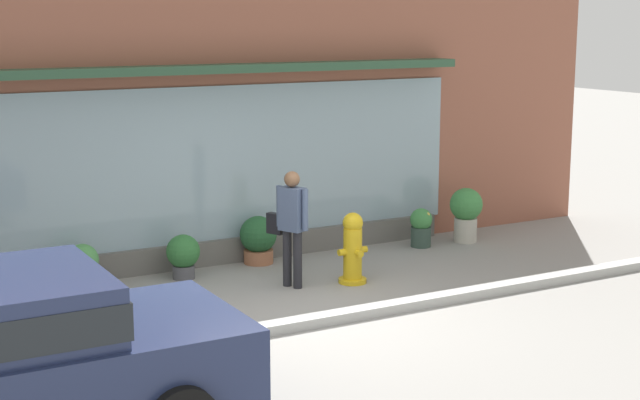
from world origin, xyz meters
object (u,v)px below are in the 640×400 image
at_px(potted_plant_window_left, 466,211).
at_px(fire_hydrant, 353,248).
at_px(potted_plant_trailing_edge, 258,239).
at_px(potted_plant_window_center, 8,284).
at_px(potted_plant_doorstep, 421,227).
at_px(potted_plant_corner_tall, 83,267).
at_px(pedestrian_with_handbag, 291,220).
at_px(potted_plant_near_hydrant, 183,254).

bearing_deg(potted_plant_window_left, fire_hydrant, -157.54).
bearing_deg(potted_plant_trailing_edge, potted_plant_window_left, -6.60).
distance_m(fire_hydrant, potted_plant_window_left, 3.04).
bearing_deg(potted_plant_trailing_edge, potted_plant_window_center, -173.59).
xyz_separation_m(potted_plant_doorstep, potted_plant_corner_tall, (-5.29, 0.16, -0.01)).
relative_size(pedestrian_with_handbag, potted_plant_corner_tall, 2.50).
bearing_deg(potted_plant_corner_tall, potted_plant_doorstep, -1.72).
xyz_separation_m(potted_plant_doorstep, potted_plant_near_hydrant, (-3.93, 0.07, 0.02)).
bearing_deg(potted_plant_doorstep, potted_plant_window_center, -179.21).
bearing_deg(potted_plant_corner_tall, potted_plant_near_hydrant, -3.77).
xyz_separation_m(potted_plant_window_center, potted_plant_near_hydrant, (2.37, 0.16, 0.06)).
height_order(pedestrian_with_handbag, potted_plant_window_left, pedestrian_with_handbag).
distance_m(pedestrian_with_handbag, potted_plant_doorstep, 3.05).
height_order(potted_plant_window_left, potted_plant_corner_tall, potted_plant_window_left).
bearing_deg(potted_plant_window_center, potted_plant_near_hydrant, 3.75).
bearing_deg(potted_plant_near_hydrant, potted_plant_window_left, -1.81).
distance_m(fire_hydrant, potted_plant_window_center, 4.45).
bearing_deg(potted_plant_window_center, potted_plant_corner_tall, 13.83).
height_order(potted_plant_near_hydrant, potted_plant_trailing_edge, potted_plant_trailing_edge).
xyz_separation_m(potted_plant_window_left, potted_plant_trailing_edge, (-3.48, 0.40, -0.13)).
distance_m(pedestrian_with_handbag, potted_plant_window_center, 3.65).
height_order(potted_plant_window_left, potted_plant_window_center, potted_plant_window_left).
height_order(potted_plant_doorstep, potted_plant_trailing_edge, potted_plant_trailing_edge).
bearing_deg(potted_plant_trailing_edge, pedestrian_with_handbag, -96.48).
distance_m(potted_plant_doorstep, potted_plant_corner_tall, 5.30).
xyz_separation_m(pedestrian_with_handbag, potted_plant_corner_tall, (-2.48, 1.16, -0.59)).
relative_size(potted_plant_window_left, potted_plant_doorstep, 1.43).
height_order(fire_hydrant, potted_plant_window_left, fire_hydrant).
relative_size(potted_plant_near_hydrant, potted_plant_trailing_edge, 0.88).
distance_m(fire_hydrant, potted_plant_doorstep, 2.36).
xyz_separation_m(fire_hydrant, potted_plant_doorstep, (2.00, 1.24, -0.16)).
bearing_deg(potted_plant_trailing_edge, potted_plant_near_hydrant, -168.68).
bearing_deg(pedestrian_with_handbag, potted_plant_window_left, -99.18).
relative_size(potted_plant_window_left, potted_plant_near_hydrant, 1.42).
height_order(potted_plant_window_center, potted_plant_corner_tall, potted_plant_corner_tall).
relative_size(potted_plant_window_left, potted_plant_window_center, 1.62).
xyz_separation_m(pedestrian_with_handbag, potted_plant_trailing_edge, (0.15, 1.33, -0.54)).
distance_m(potted_plant_window_center, potted_plant_near_hydrant, 2.37).
bearing_deg(pedestrian_with_handbag, potted_plant_trailing_edge, -29.97).
distance_m(fire_hydrant, potted_plant_trailing_edge, 1.70).
height_order(pedestrian_with_handbag, potted_plant_doorstep, pedestrian_with_handbag).
height_order(pedestrian_with_handbag, potted_plant_near_hydrant, pedestrian_with_handbag).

